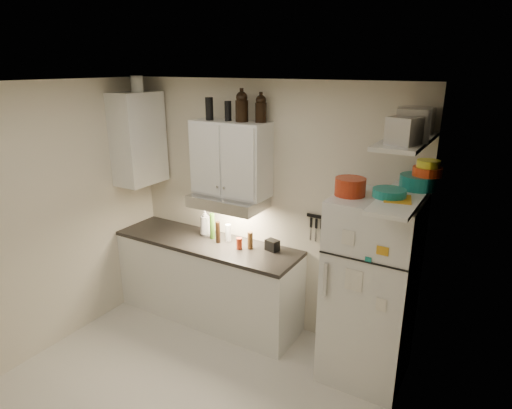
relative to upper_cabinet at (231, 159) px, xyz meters
The scene contains 36 objects.
floor 2.29m from the upper_cabinet, 77.33° to the right, with size 3.20×3.00×0.02m, color silver.
ceiling 1.58m from the upper_cabinet, 77.33° to the right, with size 3.20×3.00×0.02m, color white.
back_wall 0.63m from the upper_cabinet, 30.26° to the left, with size 3.20×0.02×2.60m, color beige.
left_wall 1.94m from the upper_cabinet, 134.46° to the right, with size 0.02×3.00×2.60m, color beige.
right_wall 2.39m from the upper_cabinet, 34.95° to the right, with size 0.02×3.00×2.60m, color beige.
base_cabinet 1.41m from the upper_cabinet, 151.63° to the right, with size 2.10×0.60×0.88m, color white.
countertop 0.97m from the upper_cabinet, 151.63° to the right, with size 2.10×0.62×0.04m, color black.
upper_cabinet is the anchor object (origin of this frame).
side_cabinet 1.15m from the upper_cabinet, behind, with size 0.33×0.55×1.00m, color white.
range_hood 0.44m from the upper_cabinet, 90.00° to the right, with size 0.76×0.46×0.12m, color silver.
fridge 1.84m from the upper_cabinet, ahead, with size 0.70×0.68×1.70m, color white.
shelf_hi 1.82m from the upper_cabinet, 10.05° to the right, with size 0.30×0.95×0.03m, color white.
shelf_lo 1.78m from the upper_cabinet, 10.05° to the right, with size 0.30×0.95×0.03m, color white.
knife_strip 1.13m from the upper_cabinet, ahead, with size 0.42×0.02×0.03m, color black.
dutch_oven 1.34m from the upper_cabinet, ahead, with size 0.25×0.25×0.15m, color #AD2E14.
book_stack 1.78m from the upper_cabinet, 12.36° to the right, with size 0.19×0.24×0.08m, color gold.
spice_jar 1.60m from the upper_cabinet, ahead, with size 0.06×0.06×0.09m, color silver.
stock_pot 1.80m from the upper_cabinet, ahead, with size 0.28×0.28×0.20m, color silver.
tin_a 1.91m from the upper_cabinet, 12.51° to the right, with size 0.23×0.20×0.23m, color #AAAAAD.
tin_b 1.92m from the upper_cabinet, 17.98° to the right, with size 0.18×0.18×0.18m, color #AAAAAD.
bowl_teal 1.81m from the upper_cabinet, ahead, with size 0.28×0.28×0.11m, color #157771.
bowl_orange 1.87m from the upper_cabinet, ahead, with size 0.23×0.23×0.07m, color #E94016.
bowl_yellow 1.88m from the upper_cabinet, ahead, with size 0.18×0.18×0.06m, color yellow.
plates 1.71m from the upper_cabinet, 12.10° to the right, with size 0.25×0.25×0.06m, color #157771.
growler_a 0.54m from the upper_cabinet, ahead, with size 0.12×0.12×0.29m, color black, non-canonical shape.
growler_b 0.60m from the upper_cabinet, 10.94° to the left, with size 0.11×0.11×0.26m, color black, non-canonical shape.
thermos_a 0.47m from the upper_cabinet, 164.88° to the right, with size 0.07×0.07×0.19m, color black.
thermos_b 0.53m from the upper_cabinet, 166.06° to the right, with size 0.08×0.08×0.22m, color black.
side_jar 1.29m from the upper_cabinet, behind, with size 0.13×0.13×0.17m, color silver.
soap_bottle 0.82m from the upper_cabinet, behind, with size 0.13×0.13×0.34m, color white.
pepper_mill 0.86m from the upper_cabinet, 14.36° to the right, with size 0.06×0.06×0.18m, color brown.
oil_bottle 0.80m from the upper_cabinet, 169.87° to the right, with size 0.06×0.06×0.29m, color #39681A.
vinegar_bottle 0.80m from the upper_cabinet, 136.85° to the right, with size 0.05×0.05×0.23m, color black.
clear_bottle 0.81m from the upper_cabinet, behind, with size 0.06×0.06×0.18m, color silver.
red_jar 0.87m from the upper_cabinet, 37.42° to the right, with size 0.06×0.06×0.12m, color #AD2E14.
caddy 0.97m from the upper_cabinet, ahead, with size 0.13×0.09×0.11m, color black.
Camera 1 is at (2.07, -2.19, 2.72)m, focal length 30.00 mm.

